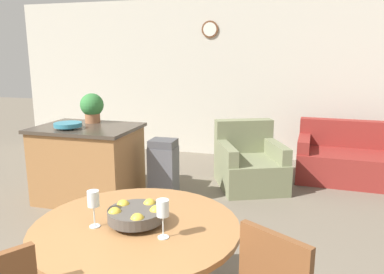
{
  "coord_description": "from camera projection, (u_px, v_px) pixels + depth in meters",
  "views": [
    {
      "loc": [
        1.17,
        -1.09,
        1.75
      ],
      "look_at": [
        0.18,
        2.41,
        0.96
      ],
      "focal_mm": 35.0,
      "sensor_mm": 36.0,
      "label": 1
    }
  ],
  "objects": [
    {
      "name": "wall_back",
      "position": [
        228.0,
        79.0,
        6.45
      ],
      "size": [
        8.0,
        0.09,
        2.7
      ],
      "color": "beige",
      "rests_on": "ground_plane"
    },
    {
      "name": "wine_glass_left",
      "position": [
        93.0,
        200.0,
        2.19
      ],
      "size": [
        0.07,
        0.07,
        0.22
      ],
      "color": "silver",
      "rests_on": "dining_table"
    },
    {
      "name": "armchair",
      "position": [
        249.0,
        165.0,
        5.09
      ],
      "size": [
        1.12,
        1.19,
        0.86
      ],
      "rotation": [
        0.0,
        0.0,
        0.41
      ],
      "color": "#7A7F5B",
      "rests_on": "ground_plane"
    },
    {
      "name": "couch",
      "position": [
        360.0,
        161.0,
        5.29
      ],
      "size": [
        1.74,
        0.97,
        0.82
      ],
      "rotation": [
        0.0,
        0.0,
        -0.04
      ],
      "color": "maroon",
      "rests_on": "ground_plane"
    },
    {
      "name": "kitchen_island",
      "position": [
        89.0,
        163.0,
        4.57
      ],
      "size": [
        1.19,
        0.88,
        0.92
      ],
      "color": "#9E6B3D",
      "rests_on": "ground_plane"
    },
    {
      "name": "wine_glass_right",
      "position": [
        163.0,
        210.0,
        2.06
      ],
      "size": [
        0.07,
        0.07,
        0.22
      ],
      "color": "silver",
      "rests_on": "dining_table"
    },
    {
      "name": "potted_plant",
      "position": [
        92.0,
        107.0,
        4.68
      ],
      "size": [
        0.29,
        0.29,
        0.37
      ],
      "color": "#A36642",
      "rests_on": "kitchen_island"
    },
    {
      "name": "fruit_bowl",
      "position": [
        136.0,
        214.0,
        2.24
      ],
      "size": [
        0.34,
        0.34,
        0.12
      ],
      "color": "#4C4742",
      "rests_on": "dining_table"
    },
    {
      "name": "trash_bin",
      "position": [
        164.0,
        171.0,
        4.51
      ],
      "size": [
        0.32,
        0.27,
        0.77
      ],
      "color": "#56565B",
      "rests_on": "ground_plane"
    },
    {
      "name": "dining_table",
      "position": [
        137.0,
        250.0,
        2.29
      ],
      "size": [
        1.26,
        1.26,
        0.76
      ],
      "color": "#9E6B3D",
      "rests_on": "ground_plane"
    },
    {
      "name": "teal_bowl",
      "position": [
        68.0,
        125.0,
        4.31
      ],
      "size": [
        0.32,
        0.32,
        0.07
      ],
      "color": "teal",
      "rests_on": "kitchen_island"
    }
  ]
}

